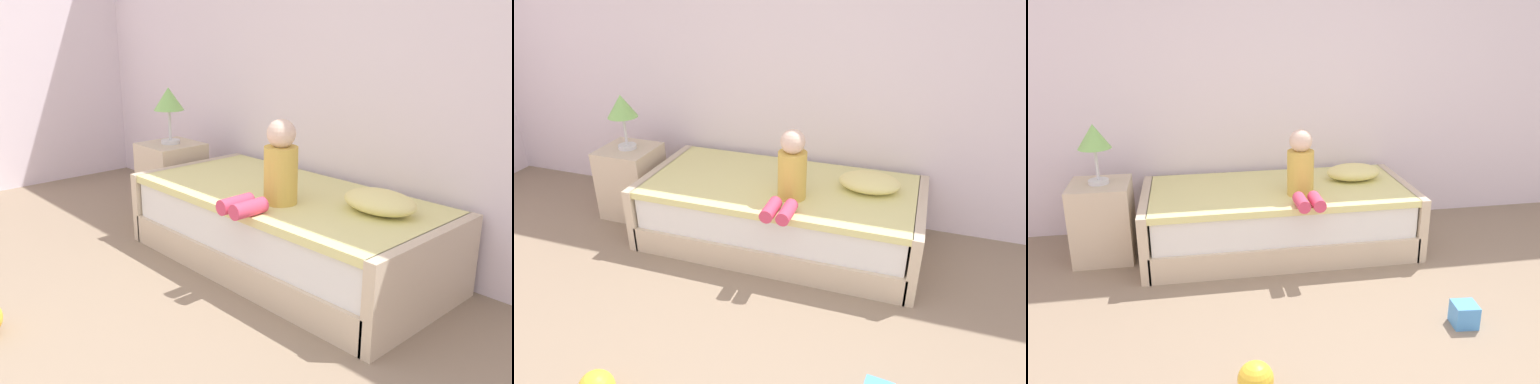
# 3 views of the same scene
# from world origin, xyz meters

# --- Properties ---
(wall_rear) EXTENTS (7.20, 0.10, 2.90)m
(wall_rear) POSITION_xyz_m (0.00, 2.60, 1.45)
(wall_rear) COLOR white
(wall_rear) RESTS_ON ground
(bed) EXTENTS (2.11, 1.00, 0.50)m
(bed) POSITION_xyz_m (-0.53, 2.00, 0.25)
(bed) COLOR beige
(bed) RESTS_ON ground
(nightstand) EXTENTS (0.44, 0.44, 0.60)m
(nightstand) POSITION_xyz_m (-1.88, 2.05, 0.30)
(nightstand) COLOR beige
(nightstand) RESTS_ON ground
(table_lamp) EXTENTS (0.24, 0.24, 0.45)m
(table_lamp) POSITION_xyz_m (-1.88, 2.05, 0.94)
(table_lamp) COLOR silver
(table_lamp) RESTS_ON nightstand
(child_figure) EXTENTS (0.20, 0.51, 0.50)m
(child_figure) POSITION_xyz_m (-0.39, 1.77, 0.70)
(child_figure) COLOR gold
(child_figure) RESTS_ON bed
(pillow) EXTENTS (0.44, 0.30, 0.13)m
(pillow) POSITION_xyz_m (0.12, 2.10, 0.56)
(pillow) COLOR #F2E58C
(pillow) RESTS_ON bed
(toy_ball) EXTENTS (0.18, 0.18, 0.18)m
(toy_ball) POSITION_xyz_m (-0.94, 0.27, 0.09)
(toy_ball) COLOR yellow
(toy_ball) RESTS_ON ground
(toy_block) EXTENTS (0.16, 0.16, 0.14)m
(toy_block) POSITION_xyz_m (0.39, 0.66, 0.07)
(toy_block) COLOR #4C99E5
(toy_block) RESTS_ON ground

